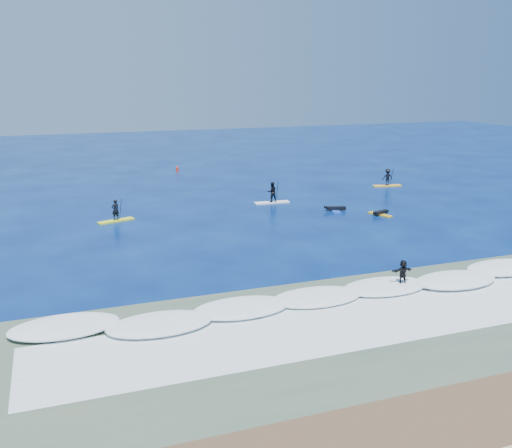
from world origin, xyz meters
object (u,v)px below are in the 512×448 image
object	(u,v)px
prone_paddler_near	(380,213)
marker_buoy	(177,169)
sup_paddler_right	(387,178)
sup_paddler_center	(272,194)
prone_paddler_far	(335,209)
sup_paddler_left	(116,214)
wave_surfer	(403,274)

from	to	relation	value
prone_paddler_near	marker_buoy	size ratio (longest dim) A/B	2.96
sup_paddler_right	marker_buoy	xyz separation A→B (m)	(-18.02, 15.79, -0.47)
marker_buoy	sup_paddler_center	bearing A→B (deg)	-77.40
prone_paddler_far	prone_paddler_near	bearing A→B (deg)	-116.68
sup_paddler_center	prone_paddler_far	world-z (taller)	sup_paddler_center
sup_paddler_left	wave_surfer	xyz separation A→B (m)	(12.53, -19.54, 0.19)
prone_paddler_far	wave_surfer	size ratio (longest dim) A/B	1.21
sup_paddler_center	prone_paddler_near	bearing A→B (deg)	-43.56
sup_paddler_center	wave_surfer	xyz separation A→B (m)	(-1.08, -21.45, -0.01)
prone_paddler_near	marker_buoy	bearing A→B (deg)	3.40
sup_paddler_left	marker_buoy	size ratio (longest dim) A/B	3.88
prone_paddler_near	sup_paddler_left	bearing A→B (deg)	56.57
prone_paddler_near	sup_paddler_right	bearing A→B (deg)	-54.02
prone_paddler_far	sup_paddler_center	bearing A→B (deg)	55.67
prone_paddler_near	prone_paddler_far	size ratio (longest dim) A/B	0.92
sup_paddler_center	sup_paddler_right	bearing A→B (deg)	16.99
sup_paddler_center	marker_buoy	distance (m)	19.53
sup_paddler_left	prone_paddler_far	world-z (taller)	sup_paddler_left
wave_surfer	sup_paddler_left	bearing A→B (deg)	125.12
sup_paddler_right	prone_paddler_near	size ratio (longest dim) A/B	1.37
wave_surfer	sup_paddler_right	bearing A→B (deg)	61.48
sup_paddler_center	wave_surfer	distance (m)	21.48
sup_paddler_right	marker_buoy	distance (m)	23.96
sup_paddler_right	prone_paddler_near	bearing A→B (deg)	-115.91
sup_paddler_left	sup_paddler_right	distance (m)	27.85
prone_paddler_far	marker_buoy	world-z (taller)	marker_buoy
sup_paddler_left	prone_paddler_far	size ratio (longest dim) A/B	1.21
sup_paddler_left	marker_buoy	xyz separation A→B (m)	(9.35, 20.96, -0.29)
sup_paddler_left	prone_paddler_near	distance (m)	20.80
sup_paddler_right	prone_paddler_near	xyz separation A→B (m)	(-7.22, -10.33, -0.65)
sup_paddler_left	sup_paddler_right	bearing A→B (deg)	-7.64
sup_paddler_left	marker_buoy	world-z (taller)	sup_paddler_left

